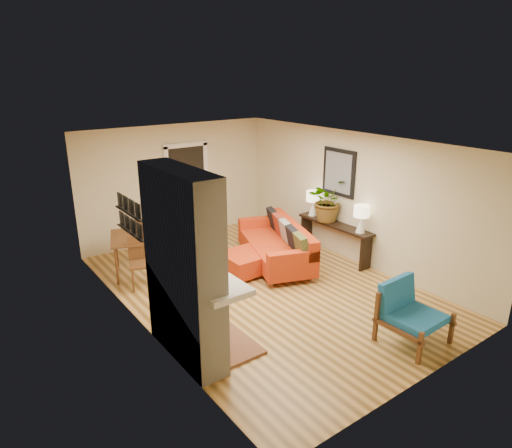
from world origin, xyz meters
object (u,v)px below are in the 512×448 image
object	(u,v)px
ottoman	(245,262)
console_table	(335,230)
blue_chair	(408,309)
houseplant	(327,200)
lamp_far	(313,200)
sofa	(279,244)
lamp_near	(361,216)
dining_table	(135,243)

from	to	relation	value
ottoman	console_table	xyz separation A→B (m)	(1.98, -0.40, 0.34)
blue_chair	houseplant	xyz separation A→B (m)	(1.36, 3.05, 0.70)
blue_chair	console_table	xyz separation A→B (m)	(1.37, 2.81, 0.10)
lamp_far	houseplant	size ratio (longest dim) A/B	0.60
console_table	lamp_far	size ratio (longest dim) A/B	3.43
sofa	lamp_near	bearing A→B (deg)	-44.18
lamp_near	lamp_far	distance (m)	1.35
lamp_near	lamp_far	xyz separation A→B (m)	(0.00, 1.35, 0.00)
sofa	blue_chair	world-z (taller)	sofa
lamp_far	ottoman	bearing A→B (deg)	-171.92
blue_chair	lamp_far	bearing A→B (deg)	68.52
sofa	lamp_far	size ratio (longest dim) A/B	4.53
sofa	ottoman	size ratio (longest dim) A/B	3.00
ottoman	houseplant	xyz separation A→B (m)	(1.97, -0.16, 0.94)
sofa	console_table	size ratio (longest dim) A/B	1.32
console_table	lamp_near	xyz separation A→B (m)	(0.00, -0.67, 0.49)
dining_table	lamp_far	size ratio (longest dim) A/B	3.25
ottoman	sofa	bearing A→B (deg)	1.75
sofa	ottoman	distance (m)	0.87
ottoman	dining_table	bearing A→B (deg)	143.31
ottoman	console_table	size ratio (longest dim) A/B	0.44
console_table	houseplant	world-z (taller)	houseplant
ottoman	blue_chair	size ratio (longest dim) A/B	0.93
sofa	lamp_far	world-z (taller)	lamp_far
houseplant	dining_table	bearing A→B (deg)	158.93
sofa	console_table	distance (m)	1.22
dining_table	lamp_near	world-z (taller)	lamp_near
blue_chair	console_table	bearing A→B (deg)	63.98
console_table	houseplant	bearing A→B (deg)	92.39
blue_chair	lamp_far	xyz separation A→B (m)	(1.37, 3.49, 0.59)
ottoman	lamp_near	xyz separation A→B (m)	(1.98, -1.07, 0.82)
sofa	blue_chair	bearing A→B (deg)	-94.40
sofa	lamp_far	xyz separation A→B (m)	(1.12, 0.25, 0.67)
console_table	lamp_far	distance (m)	0.83
lamp_far	dining_table	bearing A→B (deg)	165.19
dining_table	lamp_near	size ratio (longest dim) A/B	3.25
sofa	blue_chair	xyz separation A→B (m)	(-0.25, -3.23, 0.08)
console_table	dining_table	bearing A→B (deg)	155.77
blue_chair	houseplant	distance (m)	3.42
ottoman	houseplant	bearing A→B (deg)	-4.55
ottoman	console_table	distance (m)	2.05
lamp_far	blue_chair	bearing A→B (deg)	-111.48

